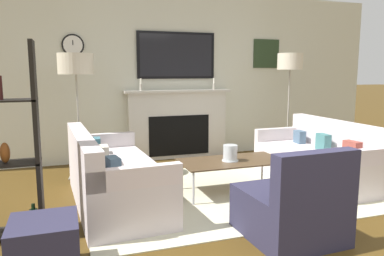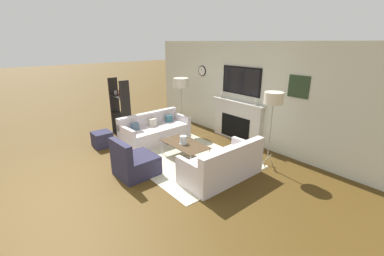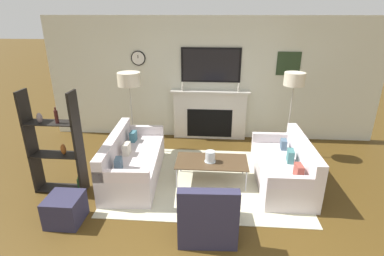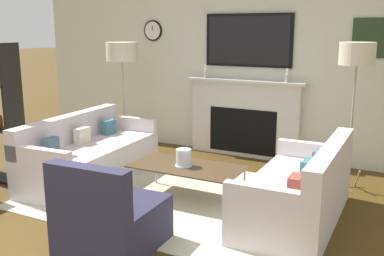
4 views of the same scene
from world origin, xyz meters
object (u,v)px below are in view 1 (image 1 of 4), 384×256
at_px(hurricane_candle, 230,154).
at_px(floor_lamp_right, 290,63).
at_px(coffee_table, 232,162).
at_px(couch_right, 318,161).
at_px(floor_lamp_left, 76,65).
at_px(ottoman, 45,247).
at_px(armchair, 292,209).
at_px(couch_left, 112,179).

relative_size(hurricane_candle, floor_lamp_right, 0.11).
height_order(coffee_table, hurricane_candle, hurricane_candle).
height_order(hurricane_candle, floor_lamp_right, floor_lamp_right).
height_order(couch_right, floor_lamp_left, floor_lamp_left).
height_order(coffee_table, ottoman, ottoman).
xyz_separation_m(couch_right, hurricane_candle, (-1.26, -0.04, 0.19)).
height_order(couch_right, armchair, armchair).
bearing_deg(coffee_table, hurricane_candle, -145.67).
xyz_separation_m(couch_left, ottoman, (-0.62, -1.26, -0.09)).
height_order(hurricane_candle, ottoman, hurricane_candle).
xyz_separation_m(armchair, ottoman, (-1.98, 0.07, -0.07)).
distance_m(couch_right, armchair, 1.84).
relative_size(couch_left, hurricane_candle, 10.03).
distance_m(hurricane_candle, floor_lamp_left, 2.28).
height_order(hurricane_candle, floor_lamp_left, floor_lamp_left).
bearing_deg(ottoman, coffee_table, 31.66).
bearing_deg(armchair, floor_lamp_left, 123.59).
bearing_deg(floor_lamp_right, couch_right, -103.73).
height_order(coffee_table, floor_lamp_right, floor_lamp_right).
bearing_deg(floor_lamp_left, coffee_table, -34.85).
bearing_deg(ottoman, floor_lamp_right, 34.32).
height_order(couch_left, floor_lamp_right, floor_lamp_right).
bearing_deg(floor_lamp_right, floor_lamp_left, 180.00).
relative_size(hurricane_candle, floor_lamp_left, 0.12).
distance_m(couch_left, armchair, 1.90).
distance_m(hurricane_candle, floor_lamp_right, 2.22).
height_order(couch_left, armchair, armchair).
distance_m(coffee_table, floor_lamp_right, 2.25).
relative_size(coffee_table, floor_lamp_left, 0.73).
distance_m(hurricane_candle, ottoman, 2.35).
bearing_deg(armchair, floor_lamp_right, 58.01).
height_order(couch_left, couch_right, same).
bearing_deg(floor_lamp_left, floor_lamp_right, 0.00).
xyz_separation_m(floor_lamp_left, ottoman, (-0.34, -2.41, -1.30)).
bearing_deg(couch_left, couch_right, 0.06).
xyz_separation_m(armchair, floor_lamp_left, (-1.64, 2.47, 1.24)).
xyz_separation_m(couch_left, floor_lamp_right, (2.90, 1.14, 1.26)).
bearing_deg(coffee_table, armchair, -91.39).
bearing_deg(couch_left, floor_lamp_left, 104.03).
bearing_deg(couch_right, floor_lamp_left, 158.57).
bearing_deg(hurricane_candle, couch_right, 1.93).
xyz_separation_m(coffee_table, floor_lamp_left, (-1.68, 1.17, 1.14)).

